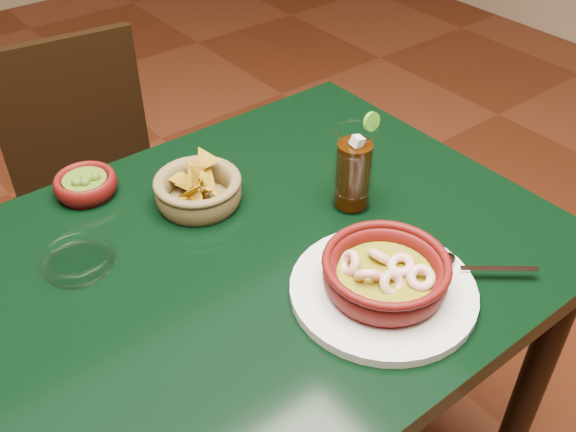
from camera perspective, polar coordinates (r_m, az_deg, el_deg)
dining_table at (r=1.14m, az=-6.27°, el=-8.52°), size 1.20×0.80×0.75m
dining_chair at (r=1.77m, az=-16.54°, el=2.00°), size 0.44×0.44×0.86m
shrimp_plate at (r=1.01m, az=8.61°, el=-5.48°), size 0.37×0.29×0.08m
chip_basket at (r=1.20m, az=-7.98°, el=2.31°), size 0.19×0.19×0.11m
guacamole_ramekin at (r=1.27m, az=-17.55°, el=2.75°), size 0.14×0.14×0.05m
cola_drink at (r=1.16m, az=5.85°, el=4.14°), size 0.16×0.16×0.18m
glass_ashtray at (r=1.11m, az=-18.20°, el=-3.67°), size 0.14×0.14×0.03m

